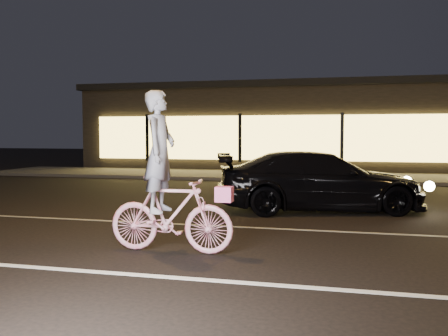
# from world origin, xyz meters

# --- Properties ---
(ground) EXTENTS (90.00, 90.00, 0.00)m
(ground) POSITION_xyz_m (0.00, 0.00, 0.00)
(ground) COLOR black
(ground) RESTS_ON ground
(lane_stripe_near) EXTENTS (60.00, 0.12, 0.01)m
(lane_stripe_near) POSITION_xyz_m (0.00, -1.50, 0.00)
(lane_stripe_near) COLOR silver
(lane_stripe_near) RESTS_ON ground
(lane_stripe_far) EXTENTS (60.00, 0.10, 0.01)m
(lane_stripe_far) POSITION_xyz_m (0.00, 2.00, 0.00)
(lane_stripe_far) COLOR gray
(lane_stripe_far) RESTS_ON ground
(sidewalk) EXTENTS (30.00, 4.00, 0.12)m
(sidewalk) POSITION_xyz_m (0.00, 13.00, 0.06)
(sidewalk) COLOR #383533
(sidewalk) RESTS_ON ground
(storefront) EXTENTS (25.40, 8.42, 4.20)m
(storefront) POSITION_xyz_m (0.00, 18.97, 2.15)
(storefront) COLOR black
(storefront) RESTS_ON ground
(cyclist) EXTENTS (1.95, 0.67, 2.45)m
(cyclist) POSITION_xyz_m (-2.36, -0.24, 0.87)
(cyclist) COLOR #FF4E83
(cyclist) RESTS_ON ground
(sedan) EXTENTS (5.12, 3.15, 1.39)m
(sedan) POSITION_xyz_m (-0.35, 4.43, 0.69)
(sedan) COLOR black
(sedan) RESTS_ON ground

